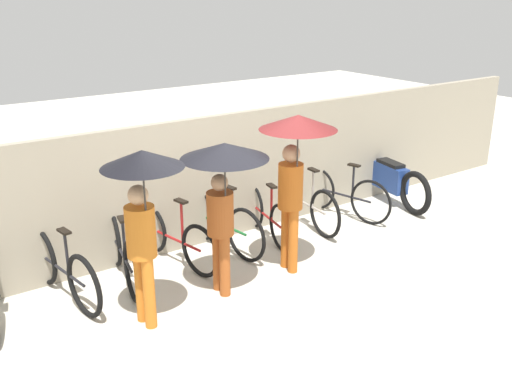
% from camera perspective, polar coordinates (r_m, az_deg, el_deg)
% --- Properties ---
extents(ground_plane, '(30.00, 30.00, 0.00)m').
position_cam_1_polar(ground_plane, '(6.80, 1.63, -11.58)').
color(ground_plane, beige).
extents(back_wall, '(14.47, 0.12, 1.86)m').
position_cam_1_polar(back_wall, '(8.05, -7.31, 0.65)').
color(back_wall, gray).
rests_on(back_wall, ground).
extents(parked_bicycle_1, '(0.48, 1.82, 0.99)m').
position_cam_1_polar(parked_bicycle_1, '(7.20, -18.86, -7.30)').
color(parked_bicycle_1, black).
rests_on(parked_bicycle_1, ground).
extents(parked_bicycle_2, '(0.51, 1.76, 1.04)m').
position_cam_1_polar(parked_bicycle_2, '(7.42, -13.22, -5.97)').
color(parked_bicycle_2, black).
rests_on(parked_bicycle_2, ground).
extents(parked_bicycle_3, '(0.52, 1.77, 1.07)m').
position_cam_1_polar(parked_bicycle_3, '(7.75, -8.23, -4.54)').
color(parked_bicycle_3, black).
rests_on(parked_bicycle_3, ground).
extents(parked_bicycle_4, '(0.44, 1.75, 1.10)m').
position_cam_1_polar(parked_bicycle_4, '(8.08, -3.42, -3.15)').
color(parked_bicycle_4, black).
rests_on(parked_bicycle_4, ground).
extents(parked_bicycle_5, '(0.49, 1.62, 1.02)m').
position_cam_1_polar(parked_bicycle_5, '(8.48, 1.04, -2.28)').
color(parked_bicycle_5, black).
rests_on(parked_bicycle_5, ground).
extents(parked_bicycle_6, '(0.44, 1.75, 1.08)m').
position_cam_1_polar(parked_bicycle_6, '(8.91, 4.97, -1.05)').
color(parked_bicycle_6, black).
rests_on(parked_bicycle_6, ground).
extents(parked_bicycle_7, '(0.57, 1.74, 1.07)m').
position_cam_1_polar(parked_bicycle_7, '(9.38, 8.62, -0.16)').
color(parked_bicycle_7, black).
rests_on(parked_bicycle_7, ground).
extents(pedestrian_leading, '(0.84, 0.84, 2.03)m').
position_cam_1_polar(pedestrian_leading, '(5.93, -11.34, -0.54)').
color(pedestrian_leading, '#C66B1E').
rests_on(pedestrian_leading, ground).
extents(pedestrian_center, '(1.00, 1.00, 1.92)m').
position_cam_1_polar(pedestrian_center, '(6.47, -3.31, 1.56)').
color(pedestrian_center, '#9E4C1E').
rests_on(pedestrian_center, ground).
extents(pedestrian_trailing, '(0.96, 0.96, 2.11)m').
position_cam_1_polar(pedestrian_trailing, '(7.03, 3.93, 3.98)').
color(pedestrian_trailing, '#B25619').
rests_on(pedestrian_trailing, ground).
extents(motorcycle, '(0.63, 2.09, 0.94)m').
position_cam_1_polar(motorcycle, '(10.18, 13.19, 1.29)').
color(motorcycle, black).
rests_on(motorcycle, ground).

